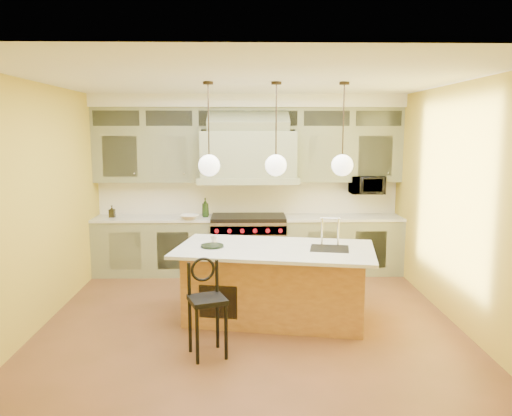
{
  "coord_description": "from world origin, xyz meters",
  "views": [
    {
      "loc": [
        -0.06,
        -5.87,
        2.33
      ],
      "look_at": [
        0.09,
        0.7,
        1.31
      ],
      "focal_mm": 35.0,
      "sensor_mm": 36.0,
      "label": 1
    }
  ],
  "objects_px": {
    "counter_stool": "(207,302)",
    "kitchen_island": "(276,282)",
    "range": "(248,244)",
    "microwave": "(367,185)"
  },
  "relations": [
    {
      "from": "range",
      "to": "counter_stool",
      "type": "distance_m",
      "value": 3.08
    },
    {
      "from": "range",
      "to": "microwave",
      "type": "bearing_deg",
      "value": 3.12
    },
    {
      "from": "counter_stool",
      "to": "microwave",
      "type": "relative_size",
      "value": 1.88
    },
    {
      "from": "kitchen_island",
      "to": "range",
      "type": "bearing_deg",
      "value": 109.64
    },
    {
      "from": "counter_stool",
      "to": "kitchen_island",
      "type": "bearing_deg",
      "value": 32.57
    },
    {
      "from": "range",
      "to": "counter_stool",
      "type": "relative_size",
      "value": 1.18
    },
    {
      "from": "kitchen_island",
      "to": "microwave",
      "type": "height_order",
      "value": "microwave"
    },
    {
      "from": "range",
      "to": "kitchen_island",
      "type": "xyz_separation_m",
      "value": [
        0.32,
        -2.03,
        -0.01
      ]
    },
    {
      "from": "microwave",
      "to": "range",
      "type": "bearing_deg",
      "value": -176.88
    },
    {
      "from": "range",
      "to": "microwave",
      "type": "relative_size",
      "value": 2.21
    }
  ]
}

